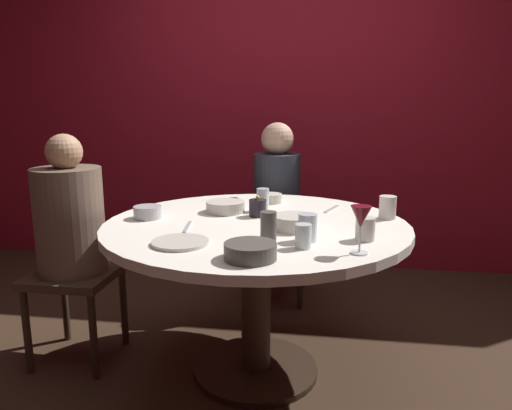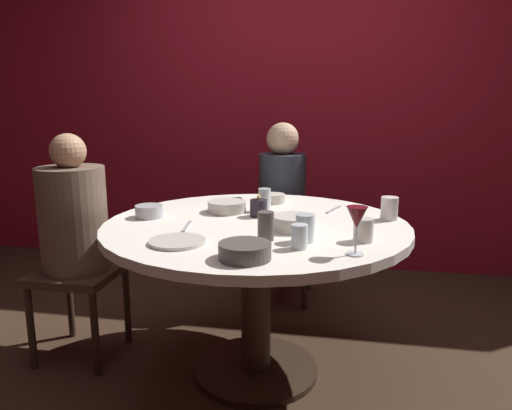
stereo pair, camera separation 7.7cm
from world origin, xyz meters
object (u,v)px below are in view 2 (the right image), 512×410
object	(u,v)px
cup_near_candle	(265,200)
cup_by_right_diner	(389,208)
candle_holder	(259,208)
bowl_small_white	(293,223)
seated_diner_left	(74,223)
dinner_plate	(178,241)
bowl_rice_portion	(273,198)
wine_glass	(357,220)
cup_by_left_diner	(305,228)
cup_far_edge	(299,237)
bowl_sauce_side	(227,207)
seated_diner_back	(282,192)
cup_center_front	(363,230)
cup_beside_wine	(266,226)
dining_table	(256,253)
cell_phone	(230,200)
bowl_serving_large	(149,211)
bowl_salad_center	(245,251)

from	to	relation	value
cup_near_candle	cup_by_right_diner	size ratio (longest dim) A/B	1.07
candle_holder	bowl_small_white	size ratio (longest dim) A/B	0.55
seated_diner_left	cup_near_candle	distance (m)	0.95
dinner_plate	bowl_rice_portion	xyz separation A→B (m)	(0.25, 0.83, 0.02)
wine_glass	bowl_small_white	xyz separation A→B (m)	(-0.26, 0.30, -0.10)
cup_near_candle	dinner_plate	bearing A→B (deg)	-111.05
cup_by_left_diner	cup_by_right_diner	size ratio (longest dim) A/B	1.01
candle_holder	cup_far_edge	world-z (taller)	candle_holder
bowl_sauce_side	cup_near_candle	distance (m)	0.19
seated_diner_back	cup_center_front	distance (m)	1.25
cup_far_edge	cup_beside_wine	world-z (taller)	cup_beside_wine
dining_table	cup_beside_wine	bearing A→B (deg)	-71.98
wine_glass	cup_by_left_diner	xyz separation A→B (m)	(-0.19, 0.14, -0.07)
cell_phone	cup_far_edge	world-z (taller)	cup_far_edge
candle_holder	wine_glass	distance (m)	0.69
cup_near_candle	cup_beside_wine	bearing A→B (deg)	-80.02
wine_glass	seated_diner_back	bearing A→B (deg)	108.07
wine_glass	cup_far_edge	bearing A→B (deg)	169.34
seated_diner_left	cell_phone	size ratio (longest dim) A/B	8.20
wine_glass	cup_far_edge	size ratio (longest dim) A/B	1.91
cup_by_right_diner	bowl_rice_portion	bearing A→B (deg)	153.97
candle_holder	cup_beside_wine	distance (m)	0.41
dining_table	cup_beside_wine	size ratio (longest dim) A/B	12.04
dinner_plate	bowl_rice_portion	distance (m)	0.87
dinner_plate	cell_phone	size ratio (longest dim) A/B	1.59
candle_holder	bowl_serving_large	distance (m)	0.52
dinner_plate	bowl_salad_center	bearing A→B (deg)	-25.21
seated_diner_left	bowl_salad_center	bearing A→B (deg)	-28.33
seated_diner_back	bowl_sauce_side	distance (m)	0.78
bowl_sauce_side	cup_far_edge	distance (m)	0.68
seated_diner_left	bowl_small_white	world-z (taller)	seated_diner_left
wine_glass	dinner_plate	size ratio (longest dim) A/B	0.79
candle_holder	cup_by_left_diner	distance (m)	0.46
bowl_serving_large	cup_by_left_diner	xyz separation A→B (m)	(0.76, -0.27, 0.03)
bowl_small_white	cup_by_right_diner	size ratio (longest dim) A/B	1.76
bowl_salad_center	bowl_rice_portion	world-z (taller)	bowl_salad_center
cup_by_right_diner	bowl_sauce_side	bearing A→B (deg)	178.59
bowl_salad_center	cup_near_candle	size ratio (longest dim) A/B	1.61
cup_by_right_diner	cup_far_edge	bearing A→B (deg)	-125.04
cell_phone	bowl_serving_large	distance (m)	0.55
seated_diner_back	bowl_rice_portion	size ratio (longest dim) A/B	9.32
cell_phone	cup_center_front	xyz separation A→B (m)	(0.71, -0.69, 0.04)
cup_near_candle	bowl_salad_center	bearing A→B (deg)	-85.69
candle_holder	cup_beside_wine	bearing A→B (deg)	-75.90
wine_glass	cup_center_front	xyz separation A→B (m)	(0.03, 0.18, -0.08)
bowl_salad_center	bowl_serving_large	bearing A→B (deg)	137.78
bowl_rice_portion	cup_far_edge	world-z (taller)	cup_far_edge
bowl_small_white	bowl_sauce_side	world-z (taller)	bowl_small_white
cup_by_left_diner	seated_diner_back	bearing A→B (deg)	101.49
cup_beside_wine	seated_diner_back	bearing A→B (deg)	94.29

